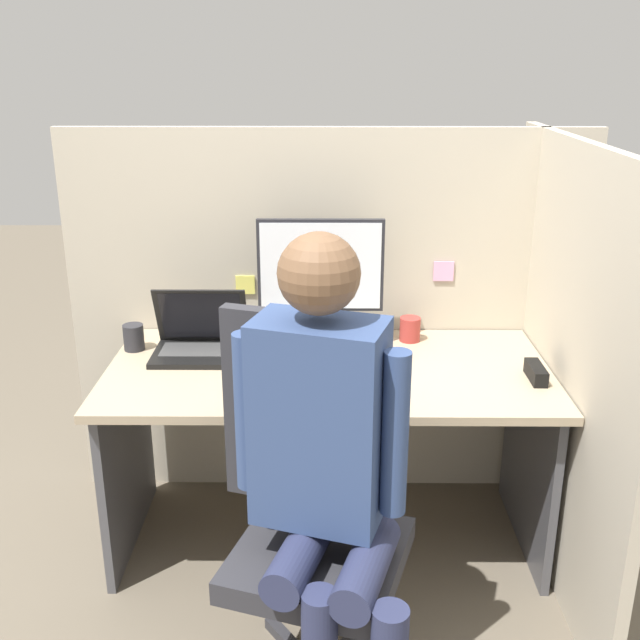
{
  "coord_description": "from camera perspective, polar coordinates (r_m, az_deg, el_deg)",
  "views": [
    {
      "loc": [
        -0.01,
        -2.08,
        1.79
      ],
      "look_at": [
        -0.03,
        0.19,
        0.97
      ],
      "focal_mm": 42.0,
      "sensor_mm": 36.0,
      "label": 1
    }
  ],
  "objects": [
    {
      "name": "coffee_mug",
      "position": [
        2.94,
        6.87,
        -0.7
      ],
      "size": [
        0.08,
        0.08,
        0.09
      ],
      "color": "#A3332D",
      "rests_on": "desk"
    },
    {
      "name": "mouse",
      "position": [
        2.6,
        -5.79,
        -4.09
      ],
      "size": [
        0.06,
        0.05,
        0.04
      ],
      "color": "silver",
      "rests_on": "desk"
    },
    {
      "name": "paper_box",
      "position": [
        2.88,
        0.04,
        -1.26
      ],
      "size": [
        0.29,
        0.25,
        0.07
      ],
      "color": "#236BAD",
      "rests_on": "desk"
    },
    {
      "name": "person",
      "position": [
        1.97,
        0.39,
        -10.26
      ],
      "size": [
        0.46,
        0.5,
        1.38
      ],
      "color": "#282D4C",
      "rests_on": "ground"
    },
    {
      "name": "carrot_toy",
      "position": [
        2.46,
        2.26,
        -5.29
      ],
      "size": [
        0.05,
        0.15,
        0.05
      ],
      "color": "orange",
      "rests_on": "desk"
    },
    {
      "name": "cubicle_panel_back",
      "position": [
        3.06,
        0.6,
        0.14
      ],
      "size": [
        2.08,
        0.05,
        1.53
      ],
      "color": "#B7AD99",
      "rests_on": "ground"
    },
    {
      "name": "stapler",
      "position": [
        2.69,
        16.13,
        -3.86
      ],
      "size": [
        0.05,
        0.15,
        0.05
      ],
      "color": "black",
      "rests_on": "desk"
    },
    {
      "name": "pen_cup",
      "position": [
        2.92,
        -14.01,
        -1.29
      ],
      "size": [
        0.08,
        0.08,
        0.1
      ],
      "color": "#28282D",
      "rests_on": "desk"
    },
    {
      "name": "monitor",
      "position": [
        2.81,
        0.04,
        3.62
      ],
      "size": [
        0.47,
        0.21,
        0.43
      ],
      "color": "#232328",
      "rests_on": "paper_box"
    },
    {
      "name": "laptop",
      "position": [
        2.82,
        -9.1,
        -1.66
      ],
      "size": [
        0.34,
        0.25,
        0.25
      ],
      "color": "black",
      "rests_on": "desk"
    },
    {
      "name": "ground_plane",
      "position": [
        2.74,
        0.58,
        -20.99
      ],
      "size": [
        12.0,
        12.0,
        0.0
      ],
      "primitive_type": "plane",
      "color": "#665B4C"
    },
    {
      "name": "cubicle_panel_right",
      "position": [
        2.73,
        18.07,
        -3.37
      ],
      "size": [
        0.04,
        1.43,
        1.53
      ],
      "color": "#B7AD99",
      "rests_on": "ground"
    },
    {
      "name": "desk",
      "position": [
        2.76,
        0.61,
        -6.86
      ],
      "size": [
        1.58,
        0.78,
        0.72
      ],
      "color": "tan",
      "rests_on": "ground"
    },
    {
      "name": "office_chair",
      "position": [
        2.24,
        -0.94,
        -13.8
      ],
      "size": [
        0.58,
        0.63,
        1.09
      ],
      "color": "#2D2D33",
      "rests_on": "ground"
    }
  ]
}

